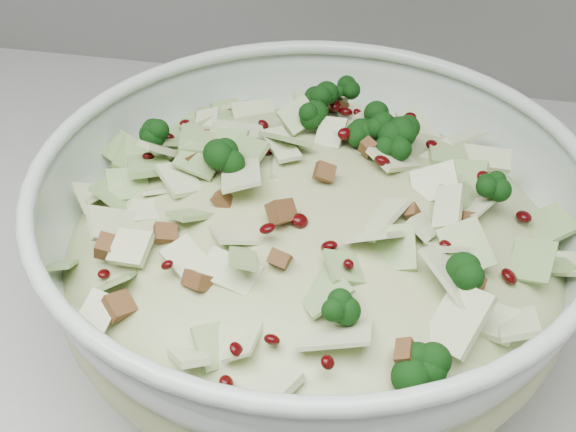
{
  "coord_description": "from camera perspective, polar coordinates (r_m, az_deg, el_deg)",
  "views": [
    {
      "loc": [
        -0.22,
        1.21,
        1.33
      ],
      "look_at": [
        -0.3,
        1.6,
        1.0
      ],
      "focal_mm": 50.0,
      "sensor_mm": 36.0,
      "label": 1
    }
  ],
  "objects": [
    {
      "name": "mixing_bowl",
      "position": [
        0.54,
        1.76,
        -2.83
      ],
      "size": [
        0.38,
        0.38,
        0.14
      ],
      "rotation": [
        0.0,
        0.0,
        -0.07
      ],
      "color": "silver",
      "rests_on": "counter"
    },
    {
      "name": "salad",
      "position": [
        0.52,
        1.81,
        -0.91
      ],
      "size": [
        0.35,
        0.35,
        0.14
      ],
      "rotation": [
        0.0,
        0.0,
        0.06
      ],
      "color": "tan",
      "rests_on": "mixing_bowl"
    }
  ]
}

